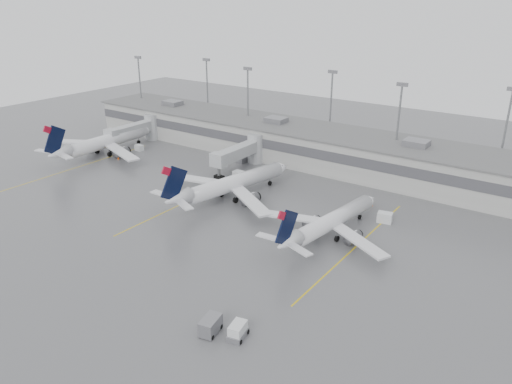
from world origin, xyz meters
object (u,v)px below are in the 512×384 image
Objects in this scene: jet_far_left at (104,142)px; baggage_tug at (238,332)px; jet_mid_left at (230,184)px; jet_mid_right at (330,222)px.

baggage_tug is (70.50, -37.97, -2.63)m from jet_far_left.
baggage_tug is (26.86, -33.22, -2.48)m from jet_mid_left.
baggage_tug is at bearing -75.96° from jet_mid_right.
jet_far_left reaches higher than jet_mid_left.
jet_mid_right is at bearing -8.54° from jet_far_left.
jet_far_left is 80.12m from baggage_tug.
baggage_tug is at bearing -39.14° from jet_mid_left.
jet_far_left is at bearing -174.31° from jet_mid_left.
jet_far_left reaches higher than baggage_tug.
jet_far_left is 43.90m from jet_mid_left.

